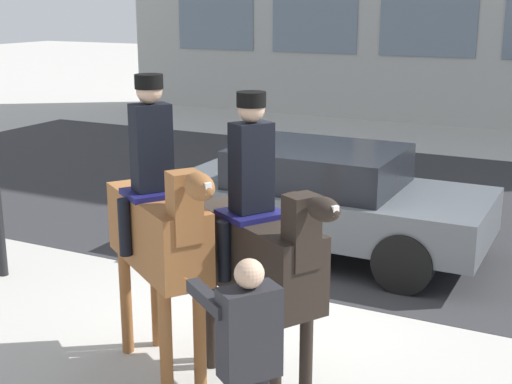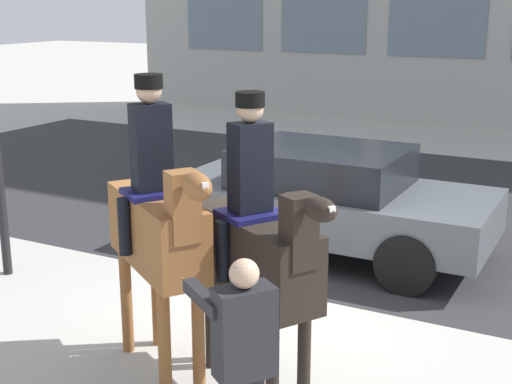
{
  "view_description": "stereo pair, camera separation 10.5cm",
  "coord_description": "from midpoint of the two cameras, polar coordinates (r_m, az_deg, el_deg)",
  "views": [
    {
      "loc": [
        3.04,
        -6.5,
        3.29
      ],
      "look_at": [
        0.23,
        -0.93,
        1.61
      ],
      "focal_mm": 50.0,
      "sensor_mm": 36.0,
      "label": 1
    },
    {
      "loc": [
        3.14,
        -6.45,
        3.29
      ],
      "look_at": [
        0.23,
        -0.93,
        1.61
      ],
      "focal_mm": 50.0,
      "sensor_mm": 36.0,
      "label": 2
    }
  ],
  "objects": [
    {
      "name": "pedestrian_bystander",
      "position": [
        4.89,
        -1.34,
        -12.97
      ],
      "size": [
        0.9,
        0.52,
        1.68
      ],
      "rotation": [
        0.0,
        0.0,
        2.51
      ],
      "color": "#232328",
      "rests_on": "ground_plane"
    },
    {
      "name": "mounted_horse_lead",
      "position": [
        6.22,
        -8.27,
        -2.61
      ],
      "size": [
        1.65,
        1.27,
        2.7
      ],
      "rotation": [
        0.0,
        0.0,
        -0.6
      ],
      "color": "brown",
      "rests_on": "ground_plane"
    },
    {
      "name": "street_car_near_lane",
      "position": [
        9.48,
        5.13,
        -0.41
      ],
      "size": [
        4.23,
        1.97,
        1.43
      ],
      "color": "#51565B",
      "rests_on": "ground_plane"
    },
    {
      "name": "road_surface",
      "position": [
        12.09,
        10.97,
        -0.96
      ],
      "size": [
        22.11,
        8.5,
        0.01
      ],
      "color": "#2D2D30",
      "rests_on": "ground_plane"
    },
    {
      "name": "mounted_horse_companion",
      "position": [
        5.93,
        -0.34,
        -4.41
      ],
      "size": [
        1.68,
        1.18,
        2.59
      ],
      "rotation": [
        0.0,
        0.0,
        -0.54
      ],
      "color": "black",
      "rests_on": "ground_plane"
    },
    {
      "name": "ground_plane",
      "position": [
        7.89,
        1.18,
        -9.56
      ],
      "size": [
        80.0,
        80.0,
        0.0
      ],
      "primitive_type": "plane",
      "color": "#B2AFA8"
    }
  ]
}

